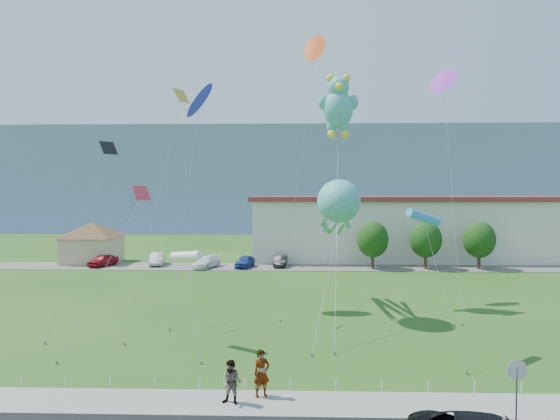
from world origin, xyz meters
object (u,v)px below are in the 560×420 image
object	(u,v)px
parked_car_red	(103,260)
octopus_kite	(338,210)
parked_car_white	(206,262)
parked_car_blue	(245,261)
teddy_bear_kite	(338,104)
parked_car_silver	(157,259)
pavilion	(92,238)
pedestrian_right	(232,382)
stop_sign	(517,376)
pedestrian_left	(262,373)
parked_car_black	(281,261)
warehouse	(482,227)

from	to	relation	value
parked_car_red	octopus_kite	world-z (taller)	octopus_kite
parked_car_white	octopus_kite	bearing A→B (deg)	-39.69
parked_car_blue	teddy_bear_kite	size ratio (longest dim) A/B	0.23
parked_car_silver	parked_car_white	bearing A→B (deg)	-26.10
octopus_kite	pavilion	bearing A→B (deg)	137.76
pavilion	parked_car_red	distance (m)	4.68
pavilion	parked_car_red	xyz separation A→B (m)	(2.57, -3.20, -2.25)
teddy_bear_kite	octopus_kite	bearing A→B (deg)	-95.06
parked_car_red	pedestrian_right	bearing A→B (deg)	-43.97
parked_car_silver	stop_sign	bearing A→B (deg)	-67.31
pavilion	parked_car_white	size ratio (longest dim) A/B	2.02
pedestrian_left	parked_car_silver	distance (m)	41.02
pavilion	pedestrian_left	bearing A→B (deg)	-59.35
parked_car_black	stop_sign	bearing A→B (deg)	-71.49
stop_sign	parked_car_white	bearing A→B (deg)	115.88
stop_sign	pedestrian_right	distance (m)	10.98
pedestrian_right	parked_car_red	size ratio (longest dim) A/B	0.43
pavilion	warehouse	xyz separation A→B (m)	(50.00, 6.00, 1.10)
parked_car_red	teddy_bear_kite	distance (m)	35.16
parked_car_black	octopus_kite	xyz separation A→B (m)	(4.72, -22.86, 6.80)
pavilion	stop_sign	world-z (taller)	pavilion
octopus_kite	teddy_bear_kite	bearing A→B (deg)	84.94
warehouse	parked_car_red	xyz separation A→B (m)	(-47.43, -9.20, -3.35)
pedestrian_right	parked_car_black	size ratio (longest dim) A/B	0.46
pedestrian_left	parked_car_black	xyz separation A→B (m)	(-0.32, 37.42, -0.40)
octopus_kite	teddy_bear_kite	distance (m)	8.96
pavilion	parked_car_white	distance (m)	15.62
pavilion	pedestrian_left	distance (m)	46.71
pedestrian_right	parked_car_red	xyz separation A→B (m)	(-20.06, 37.74, -0.23)
pavilion	pedestrian_left	xyz separation A→B (m)	(23.79, -40.15, -1.93)
octopus_kite	parked_car_white	bearing A→B (deg)	121.47
parked_car_blue	teddy_bear_kite	xyz separation A→B (m)	(9.19, -18.15, 14.82)
parked_car_black	parked_car_white	bearing A→B (deg)	-167.71
pedestrian_right	teddy_bear_kite	bearing A→B (deg)	89.68
stop_sign	octopus_kite	bearing A→B (deg)	107.72
parked_car_white	parked_car_red	bearing A→B (deg)	-164.60
warehouse	pedestrian_right	distance (m)	54.43
parked_car_white	stop_sign	bearing A→B (deg)	-45.28
stop_sign	teddy_bear_kite	xyz separation A→B (m)	(-4.96, 20.49, 13.71)
pedestrian_right	parked_car_red	bearing A→B (deg)	134.76
pavilion	pedestrian_right	distance (m)	46.82
parked_car_black	octopus_kite	distance (m)	24.32
pavilion	parked_car_white	bearing A→B (deg)	-14.78
parked_car_black	pavilion	bearing A→B (deg)	177.61
parked_car_white	octopus_kite	distance (m)	26.28
warehouse	pedestrian_right	size ratio (longest dim) A/B	34.01
parked_car_silver	pedestrian_right	bearing A→B (deg)	-79.30
parked_car_red	parked_car_white	distance (m)	12.39
stop_sign	parked_car_white	distance (m)	42.55
parked_car_silver	teddy_bear_kite	bearing A→B (deg)	-53.78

